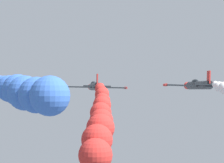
{
  "coord_description": "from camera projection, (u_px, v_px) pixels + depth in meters",
  "views": [
    {
      "loc": [
        -7.14,
        -57.63,
        137.15
      ],
      "look_at": [
        0.0,
        0.0,
        138.09
      ],
      "focal_mm": 83.46,
      "sensor_mm": 36.0,
      "label": 1
    }
  ],
  "objects": [
    {
      "name": "smoke_trail_lead",
      "position": [
        99.0,
        126.0,
        52.84
      ],
      "size": [
        4.7,
        24.16,
        8.48
      ],
      "color": "red"
    },
    {
      "name": "airplane_lead",
      "position": [
        94.0,
        86.0,
        77.01
      ],
      "size": [
        9.57,
        10.35,
        2.33
      ],
      "rotation": [
        0.0,
        0.02,
        0.0
      ],
      "color": "#23282D"
    },
    {
      "name": "airplane_left_inner",
      "position": [
        0.0,
        84.0,
        65.48
      ],
      "size": [
        9.54,
        10.35,
        2.59
      ],
      "rotation": [
        0.0,
        -0.12,
        0.0
      ],
      "color": "#23282D"
    },
    {
      "name": "airplane_right_inner",
      "position": [
        199.0,
        85.0,
        68.68
      ],
      "size": [
        9.57,
        10.35,
        2.33
      ],
      "rotation": [
        0.0,
        0.03,
        0.0
      ],
      "color": "#23282D"
    },
    {
      "name": "smoke_trail_left_inner",
      "position": [
        22.0,
        91.0,
        43.26
      ],
      "size": [
        8.07,
        23.11,
        3.32
      ],
      "color": "blue"
    }
  ]
}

